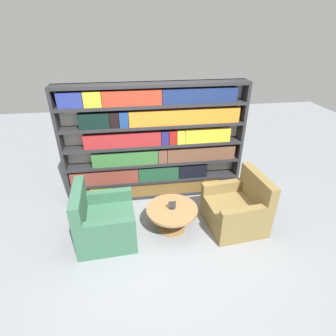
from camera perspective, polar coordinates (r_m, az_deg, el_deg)
ground_plane at (r=4.02m, az=-0.66°, el=-15.86°), size 14.00×14.00×0.00m
bookshelf at (r=4.51m, az=-3.07°, el=5.09°), size 3.07×0.30×2.04m
armchair_left at (r=4.01m, az=-13.91°, el=-11.33°), size 0.86×0.88×0.87m
armchair_right at (r=4.27m, az=14.79°, el=-8.63°), size 0.89×0.91×0.87m
coffee_table at (r=4.06m, az=0.86°, el=-10.01°), size 0.78×0.78×0.39m
table_sign at (r=3.96m, az=0.88°, el=-8.18°), size 0.11×0.06×0.13m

